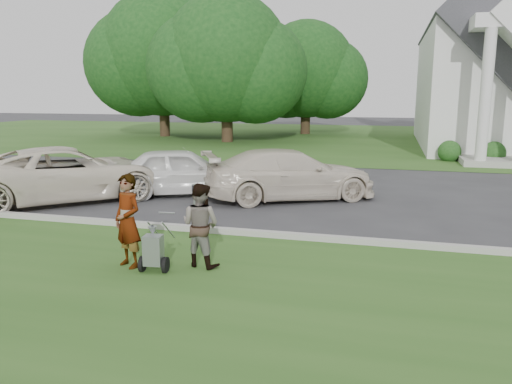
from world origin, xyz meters
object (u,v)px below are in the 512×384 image
at_px(church, 506,47).
at_px(car_a, 68,174).
at_px(tree_left, 226,64).
at_px(car_c, 290,174).
at_px(person_left, 128,222).
at_px(person_right, 201,226).
at_px(tree_far, 162,60).
at_px(striping_cart, 154,251).
at_px(car_b, 182,171).
at_px(tree_back, 306,74).
at_px(parking_meter_near, 195,204).

relative_size(church, car_a, 4.02).
bearing_deg(tree_left, car_c, -65.73).
xyz_separation_m(person_left, car_a, (-4.80, 4.96, -0.06)).
bearing_deg(person_right, tree_far, -50.67).
relative_size(tree_far, car_c, 2.17).
distance_m(striping_cart, car_a, 7.42).
distance_m(person_left, car_b, 6.93).
bearing_deg(striping_cart, car_a, 129.44).
bearing_deg(car_c, person_right, 147.93).
relative_size(person_right, car_a, 0.27).
xyz_separation_m(church, car_c, (-9.30, -18.22, -5.16)).
relative_size(tree_back, car_a, 1.60).
xyz_separation_m(tree_left, striping_cart, (6.56, -24.18, -4.70)).
height_order(tree_left, person_left, tree_left).
distance_m(parking_meter_near, car_b, 5.15).
relative_size(car_b, car_c, 0.85).
bearing_deg(car_a, person_right, -170.52).
xyz_separation_m(tree_left, person_left, (5.98, -24.04, -4.22)).
relative_size(church, car_c, 4.50).
distance_m(tree_back, striping_cart, 32.57).
distance_m(church, striping_cart, 27.93).
xyz_separation_m(person_right, car_a, (-6.10, 4.56, 0.03)).
bearing_deg(tree_left, tree_back, 63.43).
distance_m(person_right, car_c, 6.56).
bearing_deg(car_b, church, -58.70).
bearing_deg(person_right, parking_meter_near, -51.82).
xyz_separation_m(tree_back, car_c, (3.71, -25.10, -3.95)).
xyz_separation_m(person_left, parking_meter_near, (0.50, 2.08, -0.09)).
height_order(tree_far, car_b, tree_far).
distance_m(striping_cart, person_left, 0.77).
relative_size(person_left, car_b, 0.39).
bearing_deg(church, tree_back, 152.15).
xyz_separation_m(parking_meter_near, car_b, (-2.30, 4.61, -0.03)).
bearing_deg(car_c, parking_meter_near, 137.52).
relative_size(tree_back, person_left, 5.40).
xyz_separation_m(person_left, car_c, (1.73, 6.94, -0.11)).
bearing_deg(tree_far, person_left, -66.11).
distance_m(church, car_a, 26.18).
xyz_separation_m(striping_cart, car_a, (-5.38, 5.09, 0.42)).
xyz_separation_m(church, car_a, (-15.84, -20.21, -5.11)).
height_order(tree_back, person_left, tree_back).
bearing_deg(striping_cart, person_right, 29.55).
distance_m(tree_back, parking_meter_near, 30.32).
bearing_deg(tree_back, person_right, -84.09).
relative_size(person_left, parking_meter_near, 1.40).
xyz_separation_m(striping_cart, person_left, (-0.58, 0.14, 0.48)).
height_order(person_right, car_c, person_right).
bearing_deg(church, car_c, -117.04).
xyz_separation_m(striping_cart, person_right, (0.72, 0.54, 0.39)).
bearing_deg(parking_meter_near, church, 65.48).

